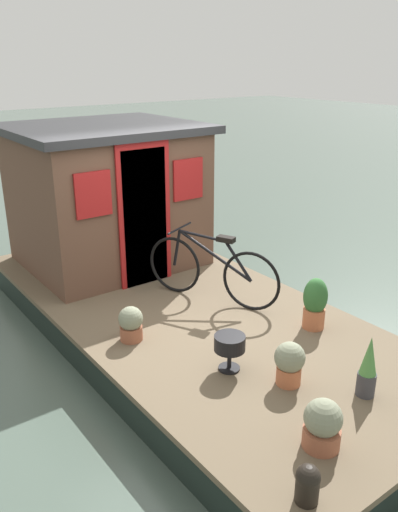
% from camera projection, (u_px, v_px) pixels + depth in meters
% --- Properties ---
extents(ground_plane, '(60.00, 60.00, 0.00)m').
position_uv_depth(ground_plane, '(189.00, 340.00, 6.15)').
color(ground_plane, '#47564C').
extents(houseboat_deck, '(5.99, 2.72, 0.41)m').
position_uv_depth(houseboat_deck, '(189.00, 324.00, 6.07)').
color(houseboat_deck, brown).
rests_on(houseboat_deck, ground_plane).
extents(houseboat_cabin, '(2.12, 2.39, 1.89)m').
position_uv_depth(houseboat_cabin, '(107.00, 195.00, 7.07)').
color(houseboat_cabin, brown).
rests_on(houseboat_cabin, houseboat_deck).
extents(bicycle, '(1.57, 0.77, 0.84)m').
position_uv_depth(bicycle, '(211.00, 270.00, 6.06)').
color(bicycle, black).
rests_on(bicycle, houseboat_deck).
extents(potted_plant_mint, '(0.28, 0.28, 0.40)m').
position_uv_depth(potted_plant_mint, '(322.00, 425.00, 3.80)').
color(potted_plant_mint, '#935138').
rests_on(potted_plant_mint, houseboat_deck).
extents(potted_plant_sage, '(0.25, 0.25, 0.56)m').
position_uv_depth(potted_plant_sage, '(315.00, 303.00, 5.47)').
color(potted_plant_sage, '#B2603D').
rests_on(potted_plant_sage, houseboat_deck).
extents(potted_plant_ivy, '(0.27, 0.27, 0.40)m').
position_uv_depth(potted_plant_ivy, '(289.00, 362.00, 4.54)').
color(potted_plant_ivy, '#B2603D').
rests_on(potted_plant_ivy, houseboat_deck).
extents(potted_plant_lavender, '(0.25, 0.25, 0.36)m').
position_uv_depth(potted_plant_lavender, '(131.00, 323.00, 5.26)').
color(potted_plant_lavender, '#935138').
rests_on(potted_plant_lavender, houseboat_deck).
extents(potted_plant_basil, '(0.16, 0.16, 0.56)m').
position_uv_depth(potted_plant_basil, '(368.00, 368.00, 4.37)').
color(potted_plant_basil, '#38383D').
rests_on(potted_plant_basil, houseboat_deck).
extents(charcoal_grill, '(0.29, 0.29, 0.35)m').
position_uv_depth(charcoal_grill, '(230.00, 345.00, 4.73)').
color(charcoal_grill, black).
rests_on(charcoal_grill, houseboat_deck).
extents(mooring_bollard, '(0.16, 0.16, 0.28)m').
position_uv_depth(mooring_bollard, '(308.00, 483.00, 3.34)').
color(mooring_bollard, black).
rests_on(mooring_bollard, houseboat_deck).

